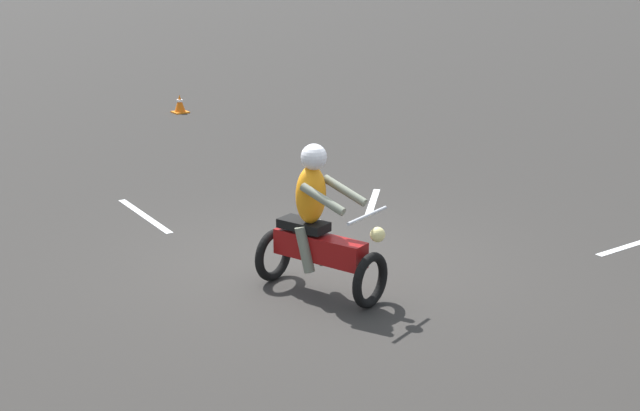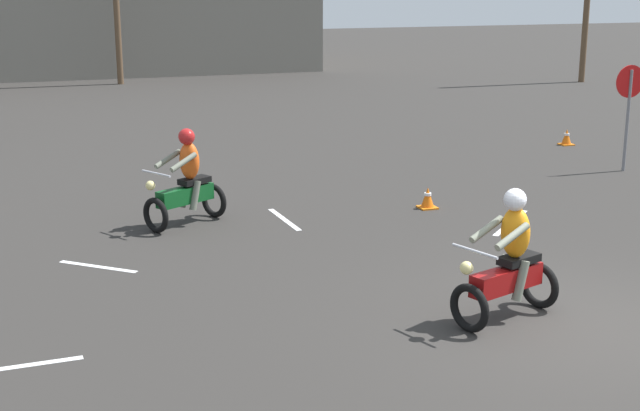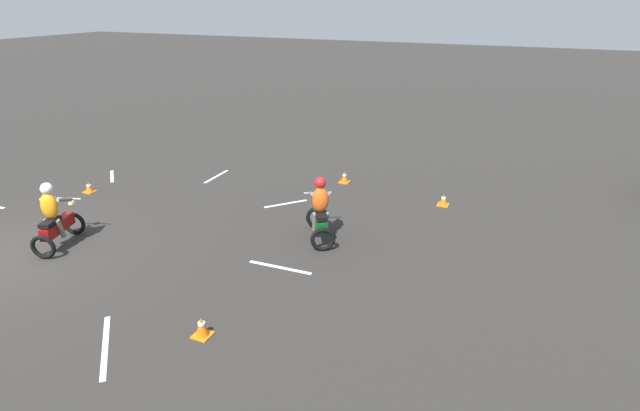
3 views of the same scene
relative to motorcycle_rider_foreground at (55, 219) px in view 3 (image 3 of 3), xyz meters
name	(u,v)px [view 3 (image 3 of 3)]	position (x,y,z in m)	size (l,w,h in m)	color
ground_plane	(20,255)	(0.71, -0.51, -0.73)	(120.00, 120.00, 0.00)	#2D2B28
motorcycle_rider_foreground	(55,219)	(0.00, 0.00, 0.00)	(1.55, 1.04, 1.66)	black
motorcycle_rider_background	(320,213)	(-2.93, 5.60, 0.00)	(1.51, 1.22, 1.66)	black
traffic_cone_near_left	(89,188)	(-2.97, -2.25, -0.57)	(0.32, 0.32, 0.32)	orange
traffic_cone_far_right	(443,200)	(-6.38, 7.97, -0.57)	(0.32, 0.32, 0.33)	orange
traffic_cone_far_center	(344,177)	(-7.00, 4.65, -0.55)	(0.32, 0.32, 0.37)	orange
traffic_cone_far_left	(202,327)	(1.44, 5.24, -0.54)	(0.32, 0.32, 0.39)	orange
lane_stripe_ne	(105,346)	(2.37, 3.87, -0.72)	(0.10, 1.83, 0.01)	silver
lane_stripe_n	(280,267)	(-1.27, 5.35, -0.72)	(0.10, 1.52, 0.01)	silver
lane_stripe_nw	(286,204)	(-4.62, 3.74, -0.72)	(0.10, 1.33, 0.01)	silver
lane_stripe_w	(216,176)	(-5.78, 0.49, -0.72)	(0.10, 1.39, 0.01)	silver
lane_stripe_sw	(112,176)	(-4.36, -2.74, -0.72)	(0.10, 1.28, 0.01)	silver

